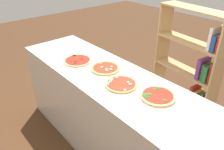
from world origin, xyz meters
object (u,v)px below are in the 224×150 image
at_px(pizza_pepperoni_0, 78,60).
at_px(pizza_mushroom_1, 105,68).
at_px(bookshelf, 192,77).
at_px(pizza_mushroom_2, 121,84).
at_px(pizza_spinach_3, 158,96).

height_order(pizza_pepperoni_0, pizza_mushroom_1, pizza_mushroom_1).
bearing_deg(bookshelf, pizza_mushroom_2, -97.62).
relative_size(pizza_mushroom_1, bookshelf, 0.21).
distance_m(pizza_mushroom_1, pizza_mushroom_2, 0.34).
height_order(pizza_spinach_3, bookshelf, bookshelf).
bearing_deg(pizza_spinach_3, bookshelf, 102.15).
bearing_deg(pizza_pepperoni_0, bookshelf, 52.49).
xyz_separation_m(pizza_pepperoni_0, pizza_mushroom_2, (0.66, 0.03, 0.00)).
bearing_deg(pizza_mushroom_1, pizza_mushroom_2, -14.99).
bearing_deg(pizza_mushroom_1, pizza_spinach_3, 1.19).
height_order(pizza_pepperoni_0, pizza_spinach_3, pizza_spinach_3).
xyz_separation_m(pizza_mushroom_1, pizza_spinach_3, (0.66, 0.01, 0.00)).
bearing_deg(bookshelf, pizza_mushroom_1, -116.74).
xyz_separation_m(pizza_mushroom_2, bookshelf, (0.14, 1.01, -0.25)).
bearing_deg(pizza_mushroom_2, pizza_mushroom_1, 165.01).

